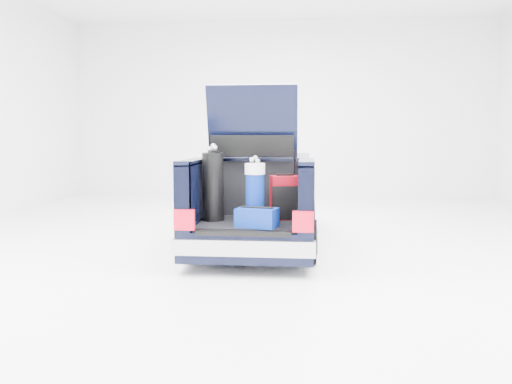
# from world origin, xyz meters

# --- Properties ---
(ground) EXTENTS (14.00, 14.00, 0.00)m
(ground) POSITION_xyz_m (0.00, 0.00, 0.00)
(ground) COLOR white
(ground) RESTS_ON ground
(car) EXTENTS (1.87, 4.65, 2.47)m
(car) POSITION_xyz_m (-0.00, 0.11, 0.67)
(car) COLOR black
(car) RESTS_ON ground
(red_suitcase) EXTENTS (0.44, 0.34, 0.64)m
(red_suitcase) POSITION_xyz_m (0.47, -1.24, 0.90)
(red_suitcase) COLOR maroon
(red_suitcase) RESTS_ON car
(black_golf_bag) EXTENTS (0.33, 0.36, 1.04)m
(black_golf_bag) POSITION_xyz_m (-0.50, -1.44, 1.07)
(black_golf_bag) COLOR black
(black_golf_bag) RESTS_ON car
(blue_golf_bag) EXTENTS (0.32, 0.32, 0.90)m
(blue_golf_bag) POSITION_xyz_m (0.09, -1.57, 1.01)
(blue_golf_bag) COLOR black
(blue_golf_bag) RESTS_ON car
(blue_duffel) EXTENTS (0.57, 0.44, 0.27)m
(blue_duffel) POSITION_xyz_m (0.15, -1.90, 0.72)
(blue_duffel) COLOR navy
(blue_duffel) RESTS_ON car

